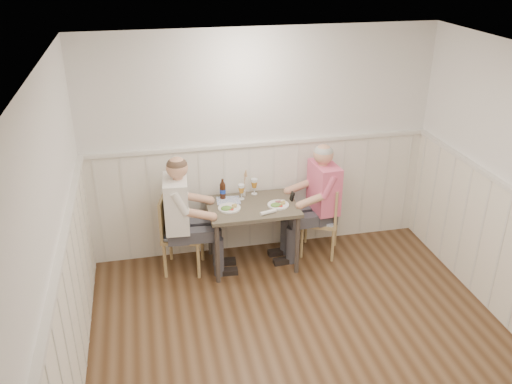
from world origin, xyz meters
The scene contains 16 objects.
ground_plane centered at (0.00, 0.00, 0.00)m, with size 4.50×4.50×0.00m, color #462D18.
room_shell centered at (0.00, 0.00, 1.52)m, with size 4.04×4.54×2.60m.
wainscot centered at (0.00, 0.69, 0.69)m, with size 4.00×4.49×1.34m.
dining_table centered at (-0.19, 1.84, 0.65)m, with size 0.99×0.70×0.75m.
chair_right centered at (0.68, 1.90, 0.49)m, with size 0.56×0.56×0.90m.
chair_left centered at (-1.02, 1.90, 0.49)m, with size 0.52×0.52×0.91m.
man_in_pink centered at (0.61, 1.89, 0.59)m, with size 0.67×0.47×1.40m.
diner_cream centered at (-0.98, 1.81, 0.60)m, with size 0.68×0.47×1.42m.
plate_man centered at (0.08, 1.76, 0.77)m, with size 0.24×0.24×0.06m.
plate_diner centered at (-0.47, 1.79, 0.77)m, with size 0.25×0.25×0.06m.
beer_glass_a centered at (-0.11, 2.11, 0.88)m, with size 0.08×0.08×0.19m.
beer_glass_b centered at (-0.28, 2.01, 0.87)m, with size 0.07×0.07×0.18m.
beer_bottle centered at (-0.48, 2.07, 0.86)m, with size 0.07×0.07×0.24m.
rolled_napkin centered at (-0.07, 1.60, 0.77)m, with size 0.19×0.09×0.04m.
grass_vase centered at (-0.24, 2.09, 0.90)m, with size 0.04×0.04×0.34m.
gingham_mat centered at (-0.43, 2.01, 0.75)m, with size 0.28×0.23×0.01m.
Camera 1 is at (-1.29, -3.39, 3.42)m, focal length 38.00 mm.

